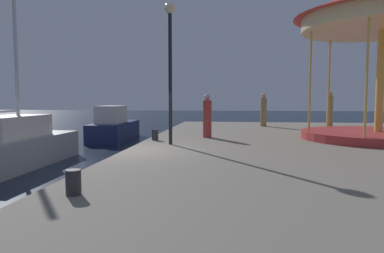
{
  "coord_description": "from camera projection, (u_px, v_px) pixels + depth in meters",
  "views": [
    {
      "loc": [
        3.18,
        -10.19,
        2.31
      ],
      "look_at": [
        1.45,
        4.84,
        1.13
      ],
      "focal_mm": 32.95,
      "sensor_mm": 36.0,
      "label": 1
    }
  ],
  "objects": [
    {
      "name": "ground_plane",
      "position": [
        126.0,
        176.0,
        10.63
      ],
      "size": [
        120.0,
        120.0,
        0.0
      ],
      "primitive_type": "plane",
      "color": "black"
    },
    {
      "name": "quay_dock",
      "position": [
        363.0,
        168.0,
        9.82
      ],
      "size": [
        13.63,
        26.35,
        0.8
      ],
      "primitive_type": "cube",
      "color": "gray",
      "rests_on": "ground"
    },
    {
      "name": "sailboat_grey",
      "position": [
        8.0,
        148.0,
        11.59
      ],
      "size": [
        1.98,
        6.53,
        6.48
      ],
      "color": "gray",
      "rests_on": "ground"
    },
    {
      "name": "motorboat_navy",
      "position": [
        114.0,
        127.0,
        19.9
      ],
      "size": [
        1.98,
        5.26,
        1.94
      ],
      "color": "#19214C",
      "rests_on": "ground"
    },
    {
      "name": "carousel",
      "position": [
        383.0,
        22.0,
        12.77
      ],
      "size": [
        6.3,
        6.3,
        5.71
      ],
      "color": "#B23333",
      "rests_on": "quay_dock"
    },
    {
      "name": "lamp_post_mid_promenade",
      "position": [
        170.0,
        49.0,
        11.5
      ],
      "size": [
        0.36,
        0.36,
        4.63
      ],
      "color": "black",
      "rests_on": "quay_dock"
    },
    {
      "name": "bollard_north",
      "position": [
        155.0,
        135.0,
        12.92
      ],
      "size": [
        0.24,
        0.24,
        0.4
      ],
      "primitive_type": "cylinder",
      "color": "#2D2D33",
      "rests_on": "quay_dock"
    },
    {
      "name": "bollard_center",
      "position": [
        73.0,
        182.0,
        5.54
      ],
      "size": [
        0.24,
        0.24,
        0.4
      ],
      "primitive_type": "cylinder",
      "color": "#2D2D33",
      "rests_on": "quay_dock"
    },
    {
      "name": "person_mid_promenade",
      "position": [
        264.0,
        111.0,
        19.53
      ],
      "size": [
        0.34,
        0.34,
        1.83
      ],
      "color": "#937A4C",
      "rests_on": "quay_dock"
    },
    {
      "name": "person_by_the_water",
      "position": [
        330.0,
        110.0,
        19.59
      ],
      "size": [
        0.34,
        0.34,
        1.94
      ],
      "color": "#937A4C",
      "rests_on": "quay_dock"
    },
    {
      "name": "person_near_carousel",
      "position": [
        207.0,
        117.0,
        13.81
      ],
      "size": [
        0.34,
        0.34,
        1.7
      ],
      "color": "#B23833",
      "rests_on": "quay_dock"
    }
  ]
}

